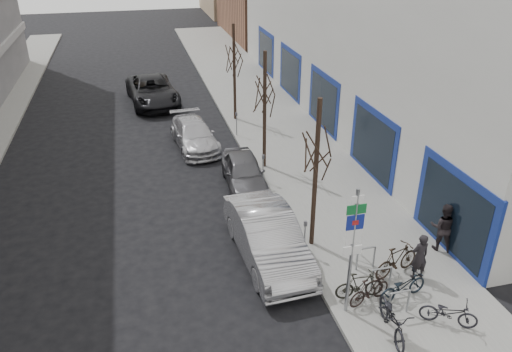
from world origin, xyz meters
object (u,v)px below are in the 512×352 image
bike_mid_curb (403,284)px  bike_far_curb (449,311)px  meter_back (237,122)px  tree_mid (265,83)px  bike_mid_inner (360,285)px  meter_mid (263,165)px  highway_sign_pole (352,245)px  meter_front (305,234)px  bike_near_left (393,316)px  bike_rack (382,276)px  bike_near_right (370,290)px  pedestrian_near (420,256)px  pedestrian_far (443,227)px  parked_car_mid (244,172)px  tree_near (318,140)px  tree_far (234,50)px  bike_far_inner (397,260)px  parked_car_front (268,237)px  parked_car_back (194,135)px  lane_car (152,91)px

bike_mid_curb → bike_far_curb: bearing=-163.8°
meter_back → tree_mid: bearing=-83.6°
bike_mid_curb → bike_mid_inner: bearing=61.8°
bike_mid_inner → meter_mid: bearing=10.5°
highway_sign_pole → bike_far_curb: 3.36m
meter_front → bike_near_left: meter_front is taller
bike_rack → bike_near_right: 0.74m
pedestrian_near → meter_back: bearing=-78.7°
bike_rack → pedestrian_far: pedestrian_far is taller
parked_car_mid → bike_near_right: bearing=-74.1°
tree_near → bike_near_left: 5.77m
bike_rack → meter_front: bearing=124.5°
meter_mid → bike_rack: bearing=-78.2°
bike_mid_curb → tree_far: bearing=-6.8°
bike_near_left → pedestrian_near: (1.96, 2.03, 0.20)m
bike_far_curb → bike_far_inner: 2.43m
bike_mid_inner → pedestrian_near: pedestrian_near is taller
bike_mid_curb → parked_car_mid: parked_car_mid is taller
bike_near_left → bike_rack: bearing=81.3°
parked_car_front → parked_car_back: parked_car_front is taller
meter_front → pedestrian_far: 4.74m
parked_car_mid → pedestrian_far: 8.47m
meter_back → bike_mid_inner: bearing=-86.4°
bike_near_left → bike_far_curb: bike_near_left is taller
highway_sign_pole → meter_front: highway_sign_pole is taller
bike_mid_curb → pedestrian_far: size_ratio=0.95×
bike_mid_curb → parked_car_front: (-3.34, 3.12, 0.19)m
bike_mid_inner → parked_car_back: parked_car_back is taller
bike_rack → pedestrian_near: size_ratio=1.41×
bike_far_curb → lane_car: size_ratio=0.26×
bike_mid_inner → bike_mid_curb: bearing=-101.3°
meter_front → bike_near_left: (1.10, -4.15, -0.17)m
bike_rack → lane_car: (-5.60, 20.27, 0.17)m
parked_car_mid → lane_car: lane_car is taller
bike_rack → bike_mid_curb: size_ratio=1.33×
bike_far_inner → pedestrian_near: size_ratio=1.14×
meter_mid → bike_far_curb: 10.12m
tree_far → bike_near_right: 16.72m
bike_rack → tree_mid: 10.08m
tree_near → meter_back: bearing=92.5°
tree_far → parked_car_front: 13.79m
tree_mid → meter_back: (-0.45, 4.00, -3.19)m
meter_back → pedestrian_far: (4.65, -11.90, 0.13)m
tree_mid → meter_mid: size_ratio=4.33×
parked_car_mid → meter_mid: bearing=1.0°
bike_mid_curb → pedestrian_far: pedestrian_far is taller
meter_back → bike_near_left: meter_back is taller
highway_sign_pole → parked_car_back: (-2.60, 13.31, -1.78)m
meter_mid → bike_far_curb: bearing=-73.9°
bike_far_curb → lane_car: (-6.76, 22.09, 0.20)m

